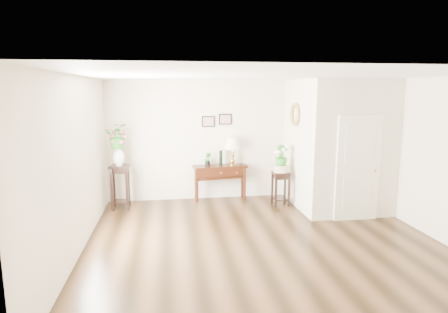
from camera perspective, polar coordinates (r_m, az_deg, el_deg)
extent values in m
cube|color=#4A2F1A|center=(6.68, 5.91, -12.59)|extent=(6.00, 5.50, 0.02)
cube|color=white|center=(6.18, 6.39, 12.17)|extent=(6.00, 5.50, 0.02)
cube|color=beige|center=(8.93, 1.76, 2.53)|extent=(6.00, 0.02, 2.80)
cube|color=beige|center=(3.76, 16.72, -8.39)|extent=(6.00, 0.02, 2.80)
cube|color=beige|center=(6.25, -21.56, -1.40)|extent=(0.02, 5.50, 2.80)
cube|color=beige|center=(7.60, 28.63, -0.02)|extent=(0.02, 5.50, 2.80)
cube|color=beige|center=(8.64, 16.77, 1.85)|extent=(1.80, 1.95, 2.80)
cube|color=silver|center=(7.82, 19.72, -1.73)|extent=(0.90, 0.05, 2.10)
cube|color=black|center=(8.78, -2.41, 5.34)|extent=(0.30, 0.02, 0.25)
cube|color=black|center=(8.82, 0.19, 5.70)|extent=(0.30, 0.02, 0.25)
torus|color=#AA7D4C|center=(8.34, 10.74, 6.32)|extent=(0.07, 0.51, 0.51)
cube|color=black|center=(8.88, -0.61, -3.97)|extent=(1.29, 0.58, 0.83)
cube|color=#B48E43|center=(8.77, 1.33, 0.96)|extent=(0.48, 0.48, 0.67)
cylinder|color=black|center=(8.76, -0.49, -0.24)|extent=(0.08, 0.08, 0.36)
imported|color=#297B21|center=(8.73, -2.52, -0.44)|extent=(0.19, 0.17, 0.29)
cube|color=black|center=(8.51, -15.52, -4.51)|extent=(0.44, 0.44, 0.96)
imported|color=#297B21|center=(8.30, -15.89, 3.25)|extent=(0.51, 0.44, 0.55)
cube|color=black|center=(8.58, 8.61, -4.82)|extent=(0.37, 0.37, 0.77)
cylinder|color=beige|center=(8.47, 8.69, -1.80)|extent=(0.41, 0.41, 0.15)
imported|color=#297B21|center=(8.42, 8.74, 0.11)|extent=(0.28, 0.28, 0.49)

